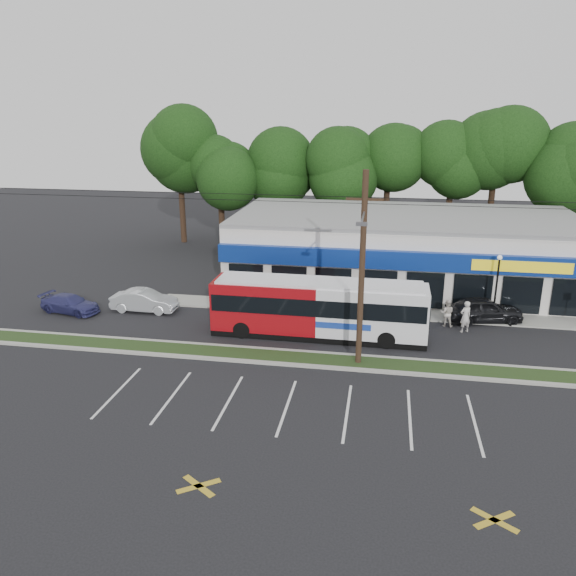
% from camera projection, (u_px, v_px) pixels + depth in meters
% --- Properties ---
extents(ground, '(120.00, 120.00, 0.00)m').
position_uv_depth(ground, '(298.00, 368.00, 28.86)').
color(ground, black).
rests_on(ground, ground).
extents(grass_strip, '(40.00, 1.60, 0.12)m').
position_uv_depth(grass_strip, '(301.00, 359.00, 29.78)').
color(grass_strip, '#243214').
rests_on(grass_strip, ground).
extents(curb_south, '(40.00, 0.25, 0.14)m').
position_uv_depth(curb_south, '(299.00, 365.00, 28.98)').
color(curb_south, '#9E9E93').
rests_on(curb_south, ground).
extents(curb_north, '(40.00, 0.25, 0.14)m').
position_uv_depth(curb_north, '(304.00, 352.00, 30.57)').
color(curb_north, '#9E9E93').
rests_on(curb_north, ground).
extents(sidewalk, '(32.00, 2.20, 0.10)m').
position_uv_depth(sidewalk, '(396.00, 313.00, 36.47)').
color(sidewalk, '#9E9E93').
rests_on(sidewalk, ground).
extents(strip_mall, '(25.00, 12.55, 5.30)m').
position_uv_depth(strip_mall, '(404.00, 249.00, 42.08)').
color(strip_mall, silver).
rests_on(strip_mall, ground).
extents(utility_pole, '(50.00, 2.77, 10.00)m').
position_uv_depth(utility_pole, '(359.00, 264.00, 27.61)').
color(utility_pole, black).
rests_on(utility_pole, ground).
extents(lamp_post, '(0.30, 0.30, 4.25)m').
position_uv_depth(lamp_post, '(497.00, 280.00, 34.50)').
color(lamp_post, black).
rests_on(lamp_post, ground).
extents(tree_line, '(46.76, 6.76, 11.83)m').
position_uv_depth(tree_line, '(388.00, 159.00, 50.04)').
color(tree_line, black).
rests_on(tree_line, ground).
extents(metrobus, '(12.43, 2.73, 3.33)m').
position_uv_depth(metrobus, '(319.00, 307.00, 32.46)').
color(metrobus, maroon).
rests_on(metrobus, ground).
extents(car_dark, '(4.96, 2.78, 1.60)m').
position_uv_depth(car_dark, '(484.00, 310.00, 34.89)').
color(car_dark, black).
rests_on(car_dark, ground).
extents(car_silver, '(4.32, 1.51, 1.42)m').
position_uv_depth(car_silver, '(144.00, 301.00, 36.77)').
color(car_silver, '#B2B7BB').
rests_on(car_silver, ground).
extents(car_blue, '(4.28, 2.40, 1.17)m').
position_uv_depth(car_blue, '(70.00, 304.00, 36.57)').
color(car_blue, navy).
rests_on(car_blue, ground).
extents(pedestrian_a, '(0.84, 0.74, 1.94)m').
position_uv_depth(pedestrian_a, '(465.00, 317.00, 33.22)').
color(pedestrian_a, beige).
rests_on(pedestrian_a, ground).
extents(pedestrian_b, '(0.89, 0.73, 1.71)m').
position_uv_depth(pedestrian_b, '(447.00, 313.00, 34.14)').
color(pedestrian_b, beige).
rests_on(pedestrian_b, ground).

